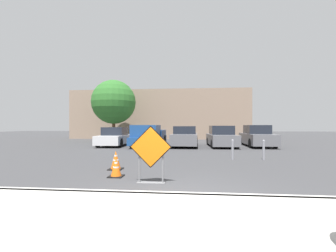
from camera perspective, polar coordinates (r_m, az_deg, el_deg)
ground_plane at (r=14.86m, az=4.81°, el=-5.98°), size 96.00×96.00×0.00m
sidewalk_strip at (r=3.57m, az=2.98°, el=-24.82°), size 28.83×3.08×0.14m
curb_lip at (r=5.01m, az=3.74°, el=-17.38°), size 28.83×0.20×0.14m
road_closed_sign at (r=6.15m, az=-4.41°, el=-6.50°), size 1.15×0.20×1.57m
traffic_cone_nearest at (r=7.20m, az=-13.05°, el=-10.24°), size 0.44×0.44×0.58m
traffic_cone_second at (r=8.37m, az=-13.13°, el=-8.49°), size 0.48×0.48×0.67m
parked_car_nearest at (r=18.03m, az=-13.35°, el=-2.79°), size 1.93×4.24×1.45m
pickup_truck at (r=17.00m, az=-5.01°, el=-2.75°), size 2.20×5.11×1.61m
parked_car_second at (r=17.12m, az=4.32°, el=-2.78°), size 2.02×4.51×1.53m
parked_car_third at (r=17.29m, az=13.42°, el=-2.77°), size 1.98×4.28×1.57m
parked_car_fourth at (r=18.38m, az=21.67°, el=-2.51°), size 1.90×4.62×1.61m
bollard_nearest at (r=10.91m, az=16.08°, el=-5.59°), size 0.12×0.12×0.93m
bollard_second at (r=11.26m, az=23.13°, el=-5.44°), size 0.12×0.12×0.92m
building_facade_backdrop at (r=28.40m, az=-2.03°, el=2.80°), size 21.29×5.00×5.82m
street_tree_behind_lot at (r=23.76m, az=-13.62°, el=5.92°), size 4.48×4.48×6.23m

